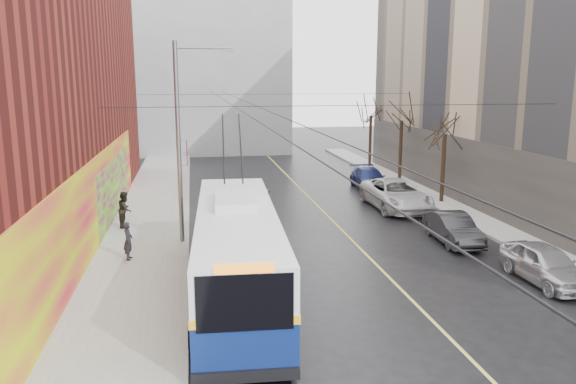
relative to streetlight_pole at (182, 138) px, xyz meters
name	(u,v)px	position (x,y,z in m)	size (l,w,h in m)	color
ground	(390,329)	(6.14, -10.00, -4.85)	(140.00, 140.00, 0.00)	black
sidewalk_left	(147,233)	(-1.86, 2.00, -4.77)	(4.00, 60.00, 0.15)	gray
sidewalk_right	(473,218)	(15.14, 2.00, -4.77)	(2.00, 60.00, 0.15)	gray
lane_line	(328,216)	(7.64, 4.00, -4.84)	(0.12, 50.00, 0.01)	#BFB74C
building_far	(187,62)	(0.14, 34.99, 4.17)	(20.50, 12.10, 18.00)	gray
streetlight_pole	(182,138)	(0.00, 0.00, 0.00)	(2.65, 0.60, 9.00)	slate
catenary_wires	(252,101)	(3.60, 4.77, 1.40)	(18.00, 60.00, 0.22)	black
tree_near	(446,121)	(15.14, 6.00, 0.13)	(3.20, 3.20, 6.40)	black
tree_mid	(402,110)	(15.14, 13.00, 0.41)	(3.20, 3.20, 6.68)	black
tree_far	(371,106)	(15.14, 20.00, 0.30)	(3.20, 3.20, 6.57)	black
puddle	(244,373)	(1.53, -11.85, -4.84)	(2.26, 3.60, 0.01)	black
pigeons_flying	(256,82)	(3.39, 0.74, 2.41)	(4.48, 1.21, 2.04)	slate
trolleybus	(237,250)	(1.83, -6.49, -3.21)	(3.37, 12.57, 5.90)	#0B1B54
parked_car_a	(545,264)	(13.12, -7.17, -4.13)	(1.69, 4.19, 1.43)	silver
parked_car_b	(453,228)	(12.09, -1.81, -4.16)	(1.44, 4.14, 1.36)	#29282B
parked_car_c	(396,194)	(11.96, 5.20, -4.01)	(2.78, 6.04, 1.68)	silver
parked_car_d	(369,179)	(12.25, 11.14, -4.15)	(1.96, 4.83, 1.40)	navy
following_car	(255,193)	(4.02, 7.42, -4.12)	(1.71, 4.25, 1.45)	#A09FA4
pedestrian_a	(128,241)	(-2.27, -2.25, -3.91)	(0.57, 0.38, 1.57)	black
pedestrian_b	(125,209)	(-2.96, 3.01, -3.80)	(0.87, 0.68, 1.80)	black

